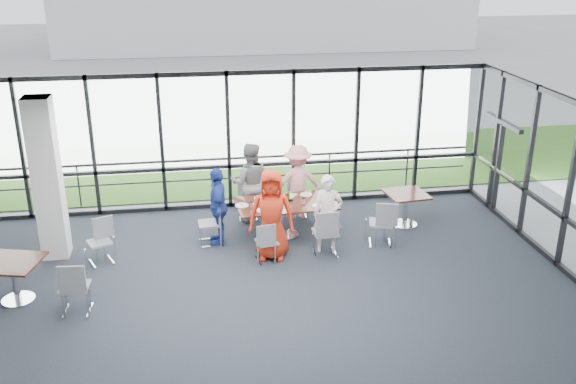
{
  "coord_description": "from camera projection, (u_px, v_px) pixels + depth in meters",
  "views": [
    {
      "loc": [
        -0.85,
        -9.07,
        5.78
      ],
      "look_at": [
        1.04,
        2.9,
        1.1
      ],
      "focal_mm": 40.0,
      "sensor_mm": 36.0,
      "label": 1
    }
  ],
  "objects": [
    {
      "name": "diner_far_left",
      "position": [
        250.0,
        183.0,
        14.06
      ],
      "size": [
        0.94,
        0.66,
        1.8
      ],
      "primitive_type": "imported",
      "rotation": [
        0.0,
        0.0,
        3.0
      ],
      "color": "slate",
      "rests_on": "ground"
    },
    {
      "name": "tumbler_b",
      "position": [
        304.0,
        202.0,
        13.24
      ],
      "size": [
        0.08,
        0.08,
        0.15
      ],
      "primitive_type": "cylinder",
      "color": "white",
      "rests_on": "main_table"
    },
    {
      "name": "diner_near_right",
      "position": [
        328.0,
        214.0,
        12.68
      ],
      "size": [
        0.65,
        0.52,
        1.6
      ],
      "primitive_type": "imported",
      "rotation": [
        0.0,
        0.0,
        -0.17
      ],
      "color": "silver",
      "rests_on": "ground"
    },
    {
      "name": "menu_a",
      "position": [
        282.0,
        212.0,
        12.92
      ],
      "size": [
        0.35,
        0.28,
        0.0
      ],
      "primitive_type": "cube",
      "rotation": [
        0.0,
        0.0,
        0.25
      ],
      "color": "white",
      "rests_on": "main_table"
    },
    {
      "name": "chair_main_fl",
      "position": [
        248.0,
        200.0,
        14.37
      ],
      "size": [
        0.44,
        0.44,
        0.86
      ],
      "primitive_type": null,
      "rotation": [
        0.0,
        0.0,
        3.09
      ],
      "color": "gray",
      "rests_on": "ground"
    },
    {
      "name": "side_table_right",
      "position": [
        406.0,
        198.0,
        13.93
      ],
      "size": [
        0.94,
        0.94,
        0.75
      ],
      "rotation": [
        0.0,
        0.0,
        0.12
      ],
      "color": "#3C1C10",
      "rests_on": "ground"
    },
    {
      "name": "apron",
      "position": [
        219.0,
        146.0,
        19.78
      ],
      "size": [
        80.0,
        70.0,
        0.02
      ],
      "primitive_type": "cube",
      "color": "gray",
      "rests_on": "ground"
    },
    {
      "name": "tumbler_c",
      "position": [
        285.0,
        195.0,
        13.6
      ],
      "size": [
        0.06,
        0.06,
        0.13
      ],
      "primitive_type": "cylinder",
      "color": "white",
      "rests_on": "main_table"
    },
    {
      "name": "menu_c",
      "position": [
        290.0,
        196.0,
        13.74
      ],
      "size": [
        0.37,
        0.4,
        0.0
      ],
      "primitive_type": "cube",
      "rotation": [
        0.0,
        0.0,
        0.96
      ],
      "color": "white",
      "rests_on": "main_table"
    },
    {
      "name": "chair_spare_la",
      "position": [
        75.0,
        287.0,
        10.64
      ],
      "size": [
        0.49,
        0.49,
        0.94
      ],
      "primitive_type": null,
      "rotation": [
        0.0,
        0.0,
        -0.08
      ],
      "color": "gray",
      "rests_on": "ground"
    },
    {
      "name": "ketchup_bottle",
      "position": [
        287.0,
        197.0,
        13.43
      ],
      "size": [
        0.06,
        0.06,
        0.18
      ],
      "primitive_type": "cylinder",
      "color": "#AB1A00",
      "rests_on": "main_table"
    },
    {
      "name": "ceiling",
      "position": [
        249.0,
        133.0,
        9.41
      ],
      "size": [
        12.0,
        10.0,
        0.04
      ],
      "primitive_type": "cube",
      "color": "silver",
      "rests_on": "ground"
    },
    {
      "name": "menu_b",
      "position": [
        330.0,
        203.0,
        13.35
      ],
      "size": [
        0.31,
        0.22,
        0.0
      ],
      "primitive_type": "cube",
      "rotation": [
        0.0,
        0.0,
        -0.03
      ],
      "color": "white",
      "rests_on": "main_table"
    },
    {
      "name": "grass_strip",
      "position": [
        223.0,
        165.0,
        17.93
      ],
      "size": [
        80.0,
        5.0,
        0.01
      ],
      "primitive_type": "cube",
      "color": "#29631A",
      "rests_on": "ground"
    },
    {
      "name": "chair_main_nr",
      "position": [
        325.0,
        232.0,
        12.64
      ],
      "size": [
        0.49,
        0.49,
        0.96
      ],
      "primitive_type": null,
      "rotation": [
        0.0,
        0.0,
        0.04
      ],
      "color": "gray",
      "rests_on": "ground"
    },
    {
      "name": "plate_nl",
      "position": [
        263.0,
        210.0,
        12.98
      ],
      "size": [
        0.27,
        0.27,
        0.01
      ],
      "primitive_type": "cylinder",
      "color": "white",
      "rests_on": "main_table"
    },
    {
      "name": "floor",
      "position": [
        253.0,
        321.0,
        10.57
      ],
      "size": [
        12.0,
        10.0,
        0.02
      ],
      "primitive_type": "cube",
      "color": "#1F252D",
      "rests_on": "ground"
    },
    {
      "name": "chair_main_fr",
      "position": [
        298.0,
        199.0,
        14.52
      ],
      "size": [
        0.43,
        0.43,
        0.82
      ],
      "primitive_type": null,
      "rotation": [
        0.0,
        0.0,
        3.06
      ],
      "color": "gray",
      "rests_on": "ground"
    },
    {
      "name": "plate_end",
      "position": [
        242.0,
        205.0,
        13.22
      ],
      "size": [
        0.28,
        0.28,
        0.01
      ],
      "primitive_type": "cylinder",
      "color": "white",
      "rests_on": "main_table"
    },
    {
      "name": "exit_door",
      "position": [
        498.0,
        168.0,
        14.51
      ],
      "size": [
        0.12,
        1.6,
        2.1
      ],
      "primitive_type": "cube",
      "color": "black",
      "rests_on": "ground"
    },
    {
      "name": "condiment_caddy",
      "position": [
        290.0,
        200.0,
        13.47
      ],
      "size": [
        0.1,
        0.07,
        0.04
      ],
      "primitive_type": "cube",
      "color": "black",
      "rests_on": "main_table"
    },
    {
      "name": "guard_rail",
      "position": [
        228.0,
        178.0,
        15.54
      ],
      "size": [
        12.0,
        0.06,
        0.06
      ],
      "primitive_type": "cylinder",
      "rotation": [
        0.0,
        1.57,
        0.0
      ],
      "color": "#2D2D33",
      "rests_on": "ground"
    },
    {
      "name": "plate_fr",
      "position": [
        306.0,
        194.0,
        13.8
      ],
      "size": [
        0.26,
        0.26,
        0.01
      ],
      "primitive_type": "cylinder",
      "color": "white",
      "rests_on": "main_table"
    },
    {
      "name": "chair_spare_lb",
      "position": [
        100.0,
        242.0,
        12.33
      ],
      "size": [
        0.55,
        0.55,
        0.86
      ],
      "primitive_type": null,
      "rotation": [
        0.0,
        0.0,
        3.53
      ],
      "color": "gray",
      "rests_on": "ground"
    },
    {
      "name": "side_table_left",
      "position": [
        13.0,
        268.0,
        10.93
      ],
      "size": [
        1.09,
        1.09,
        0.75
      ],
      "rotation": [
        0.0,
        0.0,
        -0.25
      ],
      "color": "#3C1C10",
      "rests_on": "ground"
    },
    {
      "name": "diner_far_right",
      "position": [
        298.0,
        182.0,
        14.26
      ],
      "size": [
        1.1,
        0.57,
        1.7
      ],
      "primitive_type": "imported",
      "rotation": [
        0.0,
        0.0,
        3.15
      ],
      "color": "pink",
      "rests_on": "ground"
    },
    {
      "name": "tumbler_a",
      "position": [
        278.0,
        204.0,
        13.11
      ],
      "size": [
        0.07,
        0.07,
        0.14
      ],
      "primitive_type": "cylinder",
      "color": "white",
      "rests_on": "main_table"
    },
    {
      "name": "chair_main_end",
      "position": [
        209.0,
        223.0,
        13.12
      ],
      "size": [
        0.46,
        0.46,
        0.9
      ],
      "primitive_type": null,
      "rotation": [
        0.0,
        0.0,
        -1.53
      ],
      "color": "gray",
      "rests_on": "ground"
    },
    {
      "name": "chair_main_nl",
      "position": [
        267.0,
        242.0,
        12.4
      ],
      "size": [
        0.46,
        0.46,
        0.82
      ],
      "primitive_type": null,
      "rotation": [
        0.0,
        0.0,
        0.18
      ],
      "color": "gray",
      "rests_on": "ground"
    },
    {
      "name": "chair_spare_r",
      "position": [
        381.0,
        223.0,
        13.09
      ],
      "size": [
        0.57,
        0.57,
        0.95
      ],
      "primitive_type": null,
      "rotation": [
        0.0,
        0.0,
        -0.25
      ],
      "color": "gray",
      "rests_on": "ground"
    },
    {
      "name": "structural_column",
      "position": [
        47.0,
        179.0,
        12.23
      ],
      "size": [
        0.5,
        0.5,
        3.2
      ],
      "primitive_type": "cube",
      "color": "white",
      "rests_on": "ground"
    },
    {
      "name": "diner_end",
      "position": [
        218.0,
        206.0,
        13.03
      ],
      "size": [
        0.58,
        0.99,
        1.63
      ],
      "primitive_type": "imported",
      "rotation": [
        0.0,
        0.0,
        -1.63
      ],
      "color": "navy",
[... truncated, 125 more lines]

